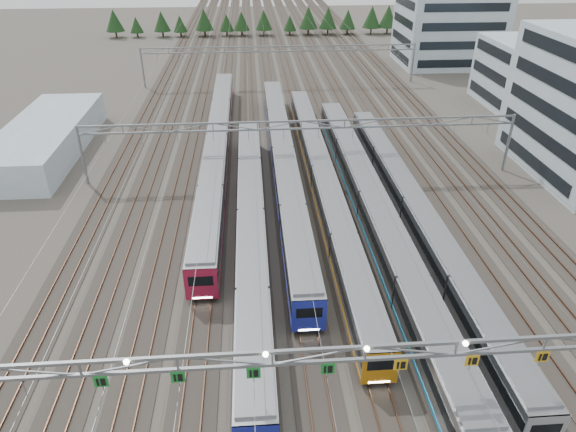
{
  "coord_description": "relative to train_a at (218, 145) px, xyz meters",
  "views": [
    {
      "loc": [
        -6.32,
        -22.19,
        29.85
      ],
      "look_at": [
        -2.92,
        23.44,
        3.5
      ],
      "focal_mm": 32.0,
      "sensor_mm": 36.0,
      "label": 1
    }
  ],
  "objects": [
    {
      "name": "train_f",
      "position": [
        22.5,
        -20.25,
        -0.15
      ],
      "size": [
        2.74,
        57.83,
        3.57
      ],
      "color": "black",
      "rests_on": "ground"
    },
    {
      "name": "depot_bldg_north",
      "position": [
        51.73,
        53.72,
        5.65
      ],
      "size": [
        22.0,
        18.0,
        15.67
      ],
      "primitive_type": "cube",
      "color": "#A4B9C4",
      "rests_on": "ground"
    },
    {
      "name": "track_bed",
      "position": [
        11.25,
        53.34,
        -0.7
      ],
      "size": [
        54.0,
        260.0,
        5.42
      ],
      "color": "#2D2823",
      "rests_on": "ground"
    },
    {
      "name": "gantry_mid",
      "position": [
        11.25,
        -6.66,
        4.2
      ],
      "size": [
        56.36,
        0.36,
        8.0
      ],
      "color": "gray",
      "rests_on": "ground"
    },
    {
      "name": "train_c",
      "position": [
        9.0,
        -5.38,
        -0.05
      ],
      "size": [
        2.9,
        63.97,
        3.78
      ],
      "color": "black",
      "rests_on": "ground"
    },
    {
      "name": "west_shed",
      "position": [
        -25.26,
        4.42,
        0.04
      ],
      "size": [
        10.0,
        30.0,
        4.46
      ],
      "primitive_type": "cube",
      "color": "#A4B9C4",
      "rests_on": "ground"
    },
    {
      "name": "gantry_near",
      "position": [
        11.2,
        -46.78,
        4.9
      ],
      "size": [
        56.36,
        0.61,
        8.08
      ],
      "color": "gray",
      "rests_on": "ground"
    },
    {
      "name": "train_b",
      "position": [
        4.5,
        -21.98,
        -0.06
      ],
      "size": [
        2.88,
        53.36,
        3.76
      ],
      "color": "black",
      "rests_on": "ground"
    },
    {
      "name": "treeline",
      "position": [
        16.65,
        91.98,
        2.04
      ],
      "size": [
        106.4,
        5.6,
        7.02
      ],
      "color": "#332114",
      "rests_on": "ground"
    },
    {
      "name": "train_a",
      "position": [
        0.0,
        0.0,
        0.0
      ],
      "size": [
        2.97,
        65.17,
        3.87
      ],
      "color": "black",
      "rests_on": "ground"
    },
    {
      "name": "train_d",
      "position": [
        13.5,
        -11.16,
        -0.16
      ],
      "size": [
        2.73,
        64.05,
        3.55
      ],
      "color": "black",
      "rests_on": "ground"
    },
    {
      "name": "depot_bldg_mid",
      "position": [
        55.19,
        21.55,
        3.65
      ],
      "size": [
        14.0,
        16.0,
        11.67
      ],
      "primitive_type": "cube",
      "color": "#A4B9C4",
      "rests_on": "ground"
    },
    {
      "name": "gantry_far",
      "position": [
        11.25,
        38.34,
        4.2
      ],
      "size": [
        56.36,
        0.36,
        8.0
      ],
      "color": "gray",
      "rests_on": "ground"
    },
    {
      "name": "train_e",
      "position": [
        18.0,
        -19.16,
        0.03
      ],
      "size": [
        3.01,
        63.1,
        3.93
      ],
      "color": "black",
      "rests_on": "ground"
    }
  ]
}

